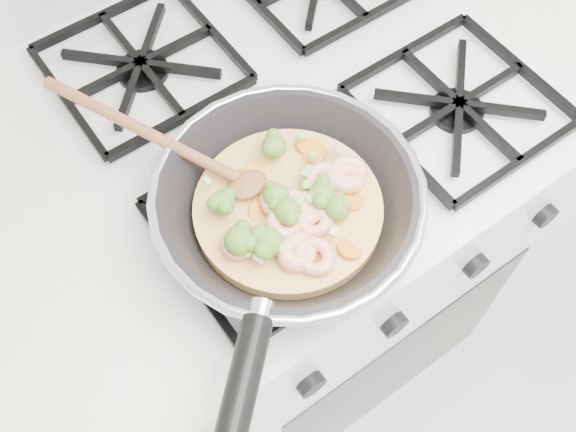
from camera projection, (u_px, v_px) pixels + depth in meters
stove at (294, 244)px, 1.29m from camera, size 0.60×0.60×0.92m
skillet at (286, 208)px, 0.75m from camera, size 0.40×0.51×0.09m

